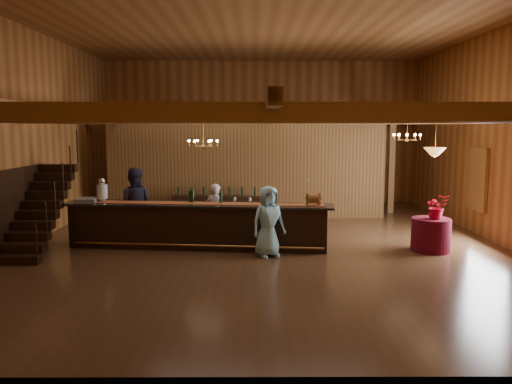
{
  "coord_description": "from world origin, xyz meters",
  "views": [
    {
      "loc": [
        -0.25,
        -12.66,
        3.0
      ],
      "look_at": [
        -0.19,
        0.41,
        1.27
      ],
      "focal_mm": 35.0,
      "sensor_mm": 36.0,
      "label": 1
    }
  ],
  "objects_px": {
    "round_table": "(431,235)",
    "floor_plant": "(307,198)",
    "tasting_bar": "(197,225)",
    "bartender": "(216,212)",
    "chandelier_right": "(407,137)",
    "pendant_lamp": "(435,152)",
    "staff_second": "(134,205)",
    "raffle_drum": "(313,198)",
    "chandelier_left": "(203,143)",
    "guest": "(268,221)",
    "beverage_dispenser": "(102,190)",
    "backbar_shelf": "(217,208)"
  },
  "relations": [
    {
      "from": "pendant_lamp",
      "to": "guest",
      "type": "bearing_deg",
      "value": -172.9
    },
    {
      "from": "chandelier_left",
      "to": "guest",
      "type": "height_order",
      "value": "chandelier_left"
    },
    {
      "from": "tasting_bar",
      "to": "raffle_drum",
      "type": "xyz_separation_m",
      "value": [
        2.82,
        -0.35,
        0.72
      ]
    },
    {
      "from": "round_table",
      "to": "chandelier_right",
      "type": "height_order",
      "value": "chandelier_right"
    },
    {
      "from": "pendant_lamp",
      "to": "floor_plant",
      "type": "relative_size",
      "value": 0.69
    },
    {
      "from": "guest",
      "to": "tasting_bar",
      "type": "bearing_deg",
      "value": 128.42
    },
    {
      "from": "floor_plant",
      "to": "raffle_drum",
      "type": "bearing_deg",
      "value": -94.27
    },
    {
      "from": "chandelier_right",
      "to": "floor_plant",
      "type": "bearing_deg",
      "value": 143.56
    },
    {
      "from": "staff_second",
      "to": "floor_plant",
      "type": "relative_size",
      "value": 1.48
    },
    {
      "from": "tasting_bar",
      "to": "round_table",
      "type": "bearing_deg",
      "value": 2.48
    },
    {
      "from": "chandelier_right",
      "to": "bartender",
      "type": "distance_m",
      "value": 5.93
    },
    {
      "from": "raffle_drum",
      "to": "floor_plant",
      "type": "relative_size",
      "value": 0.26
    },
    {
      "from": "round_table",
      "to": "tasting_bar",
      "type": "bearing_deg",
      "value": 176.44
    },
    {
      "from": "backbar_shelf",
      "to": "beverage_dispenser",
      "type": "bearing_deg",
      "value": -122.57
    },
    {
      "from": "beverage_dispenser",
      "to": "raffle_drum",
      "type": "xyz_separation_m",
      "value": [
        5.23,
        -0.66,
        -0.11
      ]
    },
    {
      "from": "round_table",
      "to": "staff_second",
      "type": "distance_m",
      "value": 7.49
    },
    {
      "from": "chandelier_right",
      "to": "staff_second",
      "type": "distance_m",
      "value": 7.86
    },
    {
      "from": "guest",
      "to": "chandelier_right",
      "type": "bearing_deg",
      "value": 11.59
    },
    {
      "from": "bartender",
      "to": "chandelier_right",
      "type": "bearing_deg",
      "value": -140.04
    },
    {
      "from": "raffle_drum",
      "to": "chandelier_right",
      "type": "height_order",
      "value": "chandelier_right"
    },
    {
      "from": "chandelier_right",
      "to": "floor_plant",
      "type": "xyz_separation_m",
      "value": [
        -2.64,
        1.95,
        -2.05
      ]
    },
    {
      "from": "bartender",
      "to": "guest",
      "type": "relative_size",
      "value": 0.92
    },
    {
      "from": "backbar_shelf",
      "to": "tasting_bar",
      "type": "bearing_deg",
      "value": -87.15
    },
    {
      "from": "pendant_lamp",
      "to": "beverage_dispenser",
      "type": "bearing_deg",
      "value": 175.31
    },
    {
      "from": "backbar_shelf",
      "to": "chandelier_right",
      "type": "distance_m",
      "value": 6.18
    },
    {
      "from": "raffle_drum",
      "to": "backbar_shelf",
      "type": "xyz_separation_m",
      "value": [
        -2.6,
        3.92,
        -0.89
      ]
    },
    {
      "from": "chandelier_right",
      "to": "pendant_lamp",
      "type": "bearing_deg",
      "value": -92.7
    },
    {
      "from": "chandelier_right",
      "to": "pendant_lamp",
      "type": "height_order",
      "value": "same"
    },
    {
      "from": "guest",
      "to": "floor_plant",
      "type": "height_order",
      "value": "guest"
    },
    {
      "from": "round_table",
      "to": "floor_plant",
      "type": "height_order",
      "value": "floor_plant"
    },
    {
      "from": "beverage_dispenser",
      "to": "guest",
      "type": "relative_size",
      "value": 0.36
    },
    {
      "from": "staff_second",
      "to": "round_table",
      "type": "bearing_deg",
      "value": 172.0
    },
    {
      "from": "bartender",
      "to": "floor_plant",
      "type": "height_order",
      "value": "bartender"
    },
    {
      "from": "pendant_lamp",
      "to": "staff_second",
      "type": "bearing_deg",
      "value": 171.79
    },
    {
      "from": "beverage_dispenser",
      "to": "pendant_lamp",
      "type": "distance_m",
      "value": 8.18
    },
    {
      "from": "tasting_bar",
      "to": "chandelier_right",
      "type": "bearing_deg",
      "value": 27.19
    },
    {
      "from": "tasting_bar",
      "to": "pendant_lamp",
      "type": "height_order",
      "value": "pendant_lamp"
    },
    {
      "from": "chandelier_right",
      "to": "floor_plant",
      "type": "height_order",
      "value": "chandelier_right"
    },
    {
      "from": "beverage_dispenser",
      "to": "chandelier_right",
      "type": "bearing_deg",
      "value": 13.24
    },
    {
      "from": "round_table",
      "to": "guest",
      "type": "height_order",
      "value": "guest"
    },
    {
      "from": "tasting_bar",
      "to": "floor_plant",
      "type": "height_order",
      "value": "floor_plant"
    },
    {
      "from": "tasting_bar",
      "to": "guest",
      "type": "bearing_deg",
      "value": -19.92
    },
    {
      "from": "round_table",
      "to": "floor_plant",
      "type": "distance_m",
      "value": 5.2
    },
    {
      "from": "round_table",
      "to": "bartender",
      "type": "height_order",
      "value": "bartender"
    },
    {
      "from": "chandelier_left",
      "to": "chandelier_right",
      "type": "distance_m",
      "value": 5.84
    },
    {
      "from": "chandelier_left",
      "to": "floor_plant",
      "type": "relative_size",
      "value": 0.61
    },
    {
      "from": "round_table",
      "to": "floor_plant",
      "type": "bearing_deg",
      "value": 118.99
    },
    {
      "from": "staff_second",
      "to": "guest",
      "type": "distance_m",
      "value": 3.78
    },
    {
      "from": "round_table",
      "to": "pendant_lamp",
      "type": "bearing_deg",
      "value": 0.0
    },
    {
      "from": "beverage_dispenser",
      "to": "staff_second",
      "type": "bearing_deg",
      "value": 29.83
    }
  ]
}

